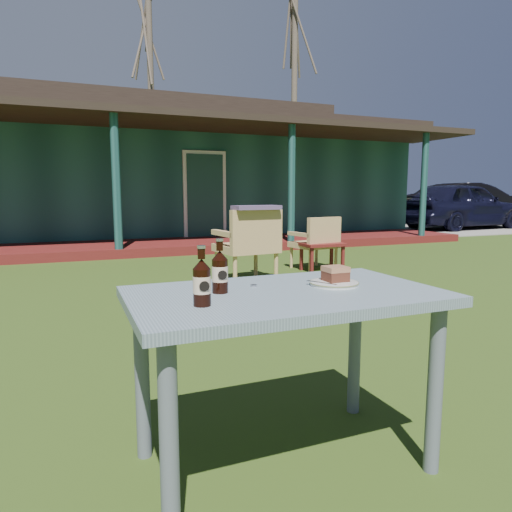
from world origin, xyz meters
name	(u,v)px	position (x,y,z in m)	size (l,w,h in m)	color
ground	(189,344)	(0.00, 0.00, 0.00)	(80.00, 80.00, 0.00)	#334916
pavilion	(98,173)	(0.00, 9.39, 1.61)	(15.80, 8.30, 3.45)	#1A4441
gravel_strip	(436,226)	(10.50, 8.50, 0.01)	(9.00, 6.00, 0.02)	gray
tree_mid	(152,112)	(3.00, 18.50, 4.75)	(0.28, 0.28, 9.50)	brown
tree_right	(294,100)	(9.50, 17.00, 5.50)	(0.28, 0.28, 11.00)	brown
car_near	(462,206)	(10.42, 7.43, 0.72)	(1.70, 4.23, 1.44)	black
car_far	(470,204)	(12.14, 8.71, 0.72)	(1.52, 4.37, 1.44)	black
cafe_table	(285,316)	(0.00, -1.60, 0.62)	(1.20, 0.70, 0.72)	slate
plate	(334,283)	(0.24, -1.57, 0.73)	(0.20, 0.20, 0.01)	silver
cake_slice	(335,274)	(0.25, -1.56, 0.77)	(0.09, 0.09, 0.06)	#502619
fork	(322,283)	(0.17, -1.58, 0.74)	(0.01, 0.14, 0.00)	silver
cola_bottle_near	(220,271)	(-0.24, -1.53, 0.80)	(0.06, 0.06, 0.21)	black
cola_bottle_far	(202,282)	(-0.36, -1.70, 0.80)	(0.06, 0.06, 0.21)	black
bottle_cap	(254,286)	(-0.08, -1.47, 0.72)	(0.03, 0.03, 0.01)	silver
armchair_left	(249,241)	(1.28, 2.02, 0.51)	(0.74, 0.70, 0.91)	tan
armchair_right	(317,240)	(2.54, 2.55, 0.43)	(0.65, 0.62, 0.76)	tan
floral_throw	(257,207)	(1.30, 1.84, 0.93)	(0.58, 0.23, 0.05)	#5D476E
side_table	(322,247)	(2.54, 2.42, 0.34)	(0.60, 0.40, 0.40)	#5E1816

